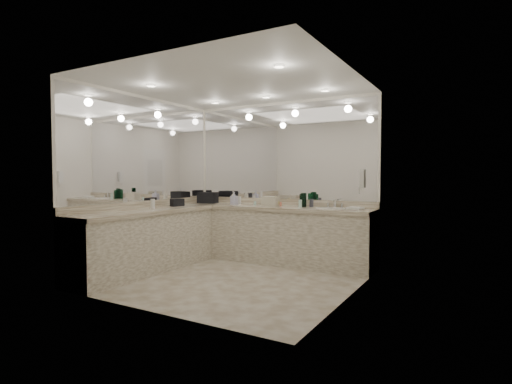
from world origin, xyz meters
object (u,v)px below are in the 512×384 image
Objects in this scene: wall_phone at (363,179)px; hand_towel at (355,208)px; black_toiletry_bag at (208,198)px; soap_bottle_c at (276,201)px; cream_cosmetic_case at (270,201)px; soap_bottle_a at (234,197)px; soap_bottle_b at (234,198)px; sink at (330,209)px.

wall_phone is 0.69m from hand_towel.
soap_bottle_c is (1.31, 0.06, -0.02)m from black_toiletry_bag.
black_toiletry_bag is at bearing -178.90° from cream_cosmetic_case.
soap_bottle_a is at bearing 176.21° from soap_bottle_c.
soap_bottle_b is 0.74m from soap_bottle_c.
soap_bottle_a is at bearing 177.59° from hand_towel.
black_toiletry_bag is 0.48m from soap_bottle_a.
black_toiletry_bag is 1.51× the size of soap_bottle_b.
sink is 2.86× the size of soap_bottle_c.
wall_phone is 1.10× the size of hand_towel.
soap_bottle_c is (0.08, 0.04, 0.00)m from cream_cosmetic_case.
soap_bottle_b is (0.11, -0.15, -0.00)m from soap_bottle_a.
soap_bottle_a reaches higher than cream_cosmetic_case.
soap_bottle_a is (-1.76, 0.08, 0.11)m from sink.
soap_bottle_a is (-0.76, 0.10, 0.03)m from cream_cosmetic_case.
hand_towel is (1.37, 0.01, -0.06)m from cream_cosmetic_case.
wall_phone is 2.89m from black_toiletry_bag.
soap_bottle_b is at bearing -175.19° from cream_cosmetic_case.
wall_phone is at bearing -13.72° from soap_bottle_a.
wall_phone is 0.93× the size of cream_cosmetic_case.
cream_cosmetic_case is at bearing -178.82° from sink.
cream_cosmetic_case is at bearing -7.27° from soap_bottle_a.
hand_towel is at bearing 1.61° from soap_bottle_b.
hand_towel is (2.60, 0.02, -0.08)m from black_toiletry_bag.
soap_bottle_b reaches higher than sink.
soap_bottle_a is 1.41× the size of soap_bottle_c.
wall_phone is 1.65m from soap_bottle_c.
cream_cosmetic_case is 1.67× the size of soap_bottle_c.
wall_phone is at bearing -10.79° from soap_bottle_b.
soap_bottle_c is at bearing 178.49° from hand_towel.
sink is at bearing -2.51° from soap_bottle_a.
hand_towel is (-0.23, 0.49, -0.43)m from wall_phone.
sink is 2.02× the size of hand_towel.
soap_bottle_a is (-2.36, 0.58, -0.34)m from wall_phone.
soap_bottle_c is at bearing 2.41° from black_toiletry_bag.
cream_cosmetic_case is at bearing 163.31° from wall_phone.
soap_bottle_a reaches higher than hand_towel.
soap_bottle_b is at bearing 169.21° from wall_phone.
wall_phone is 1.10× the size of soap_bottle_a.
hand_towel is at bearing 114.90° from wall_phone.
cream_cosmetic_case is 0.66m from soap_bottle_b.
soap_bottle_a is at bearing 173.21° from cream_cosmetic_case.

